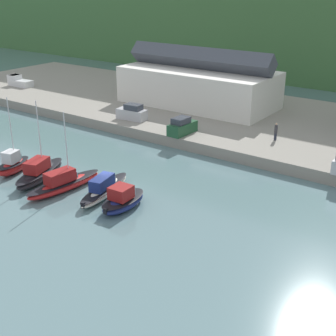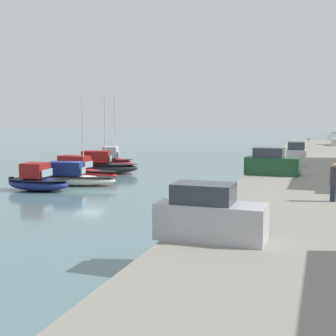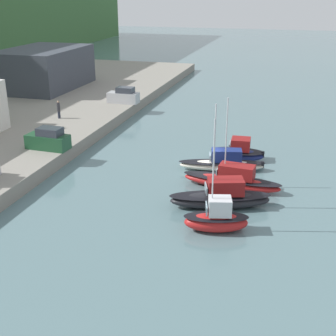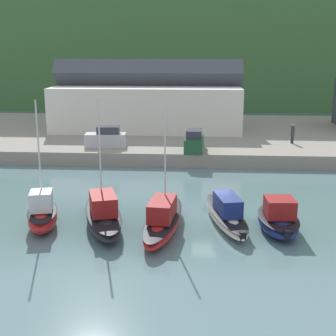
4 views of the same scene
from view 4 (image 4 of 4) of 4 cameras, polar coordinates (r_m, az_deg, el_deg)
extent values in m
plane|color=slate|center=(32.67, 5.17, -5.90)|extent=(320.00, 320.00, 0.00)
cube|color=#42703D|center=(121.49, 4.50, 16.31)|extent=(240.00, 70.24, 31.49)
cube|color=gray|center=(59.62, 4.67, 3.99)|extent=(110.74, 28.86, 1.35)
cube|color=silver|center=(60.30, -2.44, 7.40)|extent=(23.20, 10.98, 5.44)
cube|color=#474C56|center=(59.94, -2.48, 11.56)|extent=(23.67, 3.32, 3.32)
ellipsoid|color=red|center=(31.36, -15.01, -5.95)|extent=(2.82, 4.81, 1.31)
ellipsoid|color=black|center=(31.21, -15.07, -5.15)|extent=(2.91, 4.91, 0.12)
cube|color=silver|center=(30.74, -15.20, -3.86)|extent=(1.68, 1.86, 1.23)
cube|color=#8CA5B2|center=(31.69, -15.03, -3.66)|extent=(1.20, 0.39, 0.61)
cylinder|color=silver|center=(30.55, -15.45, 1.54)|extent=(0.10, 0.10, 6.92)
ellipsoid|color=black|center=(30.71, -7.91, -6.14)|extent=(4.33, 8.11, 1.18)
ellipsoid|color=black|center=(30.57, -7.94, -5.41)|extent=(4.46, 8.28, 0.12)
cube|color=maroon|center=(29.95, -7.91, -4.26)|extent=(2.31, 3.09, 1.20)
cube|color=#8CA5B2|center=(31.45, -8.19, -3.71)|extent=(1.37, 0.52, 0.60)
cylinder|color=silver|center=(30.11, -8.29, 1.68)|extent=(0.10, 0.10, 7.12)
ellipsoid|color=red|center=(29.91, -0.56, -6.72)|extent=(2.74, 8.59, 1.03)
ellipsoid|color=black|center=(29.79, -0.56, -6.07)|extent=(2.83, 8.77, 0.12)
cube|color=maroon|center=(29.15, -0.72, -5.00)|extent=(1.71, 3.08, 1.16)
cube|color=#8CA5B2|center=(30.72, -0.16, -4.33)|extent=(1.28, 0.23, 0.58)
cylinder|color=silver|center=(29.35, -0.36, 0.93)|extent=(0.10, 0.10, 6.85)
ellipsoid|color=white|center=(31.31, 7.02, -5.96)|extent=(3.40, 8.16, 0.93)
ellipsoid|color=black|center=(31.20, 7.04, -5.40)|extent=(3.50, 8.33, 0.12)
cube|color=navy|center=(30.61, 7.27, -4.40)|extent=(1.87, 3.01, 1.13)
cube|color=#8CA5B2|center=(32.08, 6.53, -3.82)|extent=(1.17, 0.35, 0.57)
cube|color=black|center=(27.86, 9.09, -8.23)|extent=(0.41, 0.35, 0.56)
ellipsoid|color=navy|center=(30.68, 13.23, -6.52)|extent=(2.63, 5.35, 1.08)
ellipsoid|color=black|center=(30.55, 13.27, -5.86)|extent=(2.73, 5.46, 0.12)
cube|color=maroon|center=(30.07, 13.45, -4.69)|extent=(1.86, 1.92, 1.17)
cube|color=#8CA5B2|center=(31.11, 13.02, -4.36)|extent=(1.59, 0.19, 0.58)
cube|color=black|center=(28.35, 14.31, -7.87)|extent=(0.37, 0.30, 0.56)
cube|color=#B7B7BC|center=(49.31, -7.61, 3.39)|extent=(4.33, 2.13, 1.40)
cube|color=#333842|center=(49.08, -7.29, 4.63)|extent=(2.42, 1.71, 0.76)
cube|color=#1E4C2D|center=(47.12, 3.22, 2.99)|extent=(1.98, 4.28, 1.40)
cube|color=#333842|center=(46.61, 3.22, 4.22)|extent=(1.63, 2.38, 0.76)
cylinder|color=#232838|center=(52.46, 14.90, 3.38)|extent=(0.32, 0.32, 0.85)
cylinder|color=#333338|center=(52.30, 14.96, 4.40)|extent=(0.40, 0.40, 1.05)
sphere|color=tan|center=(52.20, 15.01, 5.10)|extent=(0.24, 0.24, 0.24)
camera|label=1|loc=(31.82, 98.36, 13.81)|focal=50.00mm
camera|label=2|loc=(62.48, 40.53, 6.21)|focal=50.00mm
camera|label=3|loc=(45.83, -57.77, 14.18)|focal=50.00mm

